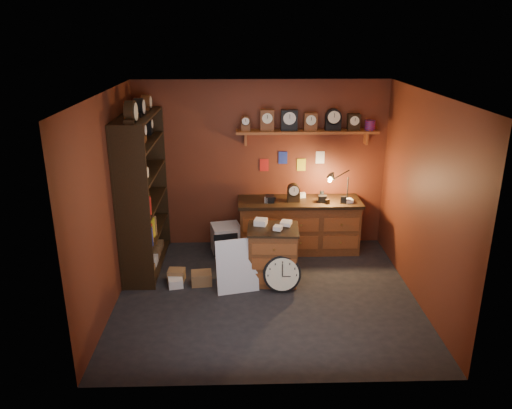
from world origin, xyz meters
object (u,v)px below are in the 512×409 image
at_px(low_cabinet, 273,252).
at_px(big_round_clock, 282,274).
at_px(workbench, 299,223).
at_px(shelving_unit, 141,187).

height_order(low_cabinet, big_round_clock, low_cabinet).
bearing_deg(workbench, big_round_clock, -105.54).
bearing_deg(big_round_clock, shelving_unit, 156.88).
relative_size(shelving_unit, workbench, 1.32).
height_order(workbench, low_cabinet, workbench).
bearing_deg(low_cabinet, workbench, 68.32).
xyz_separation_m(workbench, low_cabinet, (-0.49, -1.05, -0.04)).
xyz_separation_m(workbench, big_round_clock, (-0.38, -1.35, -0.22)).
height_order(shelving_unit, big_round_clock, shelving_unit).
bearing_deg(big_round_clock, low_cabinet, 109.99).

